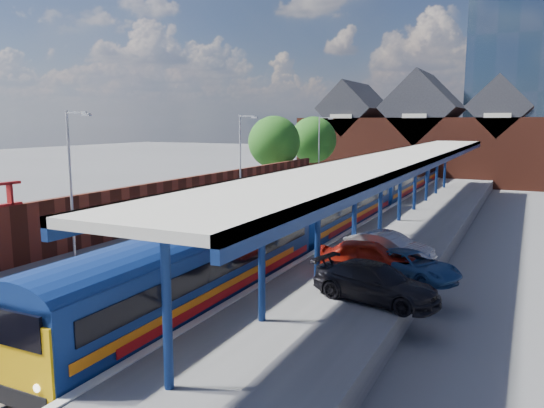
{
  "coord_description": "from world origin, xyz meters",
  "views": [
    {
      "loc": [
        12.61,
        -11.83,
        7.47
      ],
      "look_at": [
        -1.19,
        16.43,
        2.6
      ],
      "focal_mm": 35.0,
      "sensor_mm": 36.0,
      "label": 1
    }
  ],
  "objects": [
    {
      "name": "ballast_bed",
      "position": [
        0.0,
        20.0,
        0.03
      ],
      "size": [
        6.0,
        76.0,
        0.06
      ],
      "primitive_type": "cube",
      "color": "#473D33",
      "rests_on": "ground"
    },
    {
      "name": "train",
      "position": [
        1.49,
        29.15,
        2.12
      ],
      "size": [
        2.91,
        65.92,
        3.45
      ],
      "color": "navy",
      "rests_on": "ground"
    },
    {
      "name": "coping_right",
      "position": [
        3.15,
        20.0,
        1.02
      ],
      "size": [
        0.3,
        76.0,
        0.05
      ],
      "primitive_type": "cube",
      "color": "silver",
      "rests_on": "right_platform"
    },
    {
      "name": "lamp_post_c",
      "position": [
        -6.36,
        22.0,
        4.99
      ],
      "size": [
        1.48,
        0.18,
        7.0
      ],
      "color": "#A5A8AA",
      "rests_on": "left_platform"
    },
    {
      "name": "parked_car_red",
      "position": [
        6.66,
        9.82,
        1.75
      ],
      "size": [
        4.67,
        2.66,
        1.5
      ],
      "primitive_type": "imported",
      "rotation": [
        0.0,
        0.0,
        1.78
      ],
      "color": "#9C190D",
      "rests_on": "right_platform"
    },
    {
      "name": "yellow_line",
      "position": [
        -3.75,
        20.0,
        1.01
      ],
      "size": [
        0.14,
        76.0,
        0.01
      ],
      "primitive_type": "cube",
      "color": "yellow",
      "rests_on": "left_platform"
    },
    {
      "name": "tree_far",
      "position": [
        -9.35,
        43.91,
        5.35
      ],
      "size": [
        5.2,
        5.2,
        8.1
      ],
      "color": "#382314",
      "rests_on": "ground"
    },
    {
      "name": "rails",
      "position": [
        0.0,
        20.0,
        0.12
      ],
      "size": [
        4.51,
        76.0,
        0.14
      ],
      "color": "slate",
      "rests_on": "ground"
    },
    {
      "name": "ground",
      "position": [
        0.0,
        30.0,
        0.0
      ],
      "size": [
        240.0,
        240.0,
        0.0
      ],
      "primitive_type": "plane",
      "color": "#5B5B5E",
      "rests_on": "ground"
    },
    {
      "name": "glass_tower",
      "position": [
        10.0,
        80.0,
        20.2
      ],
      "size": [
        14.2,
        14.2,
        40.3
      ],
      "color": "#49637D",
      "rests_on": "ground"
    },
    {
      "name": "tree_near",
      "position": [
        -10.35,
        35.91,
        5.35
      ],
      "size": [
        5.2,
        5.2,
        8.1
      ],
      "color": "#382314",
      "rests_on": "ground"
    },
    {
      "name": "right_platform",
      "position": [
        6.0,
        20.0,
        0.5
      ],
      "size": [
        6.0,
        76.0,
        1.0
      ],
      "primitive_type": "cube",
      "color": "#565659",
      "rests_on": "ground"
    },
    {
      "name": "platform_sign",
      "position": [
        -5.0,
        24.0,
        2.69
      ],
      "size": [
        0.55,
        0.08,
        2.5
      ],
      "color": "#A5A8AA",
      "rests_on": "left_platform"
    },
    {
      "name": "lamp_post_b",
      "position": [
        -6.36,
        6.0,
        4.99
      ],
      "size": [
        1.48,
        0.18,
        7.0
      ],
      "color": "#A5A8AA",
      "rests_on": "left_platform"
    },
    {
      "name": "canopy",
      "position": [
        5.48,
        21.95,
        5.25
      ],
      "size": [
        4.5,
        52.0,
        4.48
      ],
      "color": "#0E2151",
      "rests_on": "right_platform"
    },
    {
      "name": "left_platform",
      "position": [
        -5.5,
        20.0,
        0.5
      ],
      "size": [
        5.0,
        76.0,
        1.0
      ],
      "primitive_type": "cube",
      "color": "#565659",
      "rests_on": "ground"
    },
    {
      "name": "lamp_post_d",
      "position": [
        -6.36,
        38.0,
        4.99
      ],
      "size": [
        1.48,
        0.18,
        7.0
      ],
      "color": "#A5A8AA",
      "rests_on": "left_platform"
    },
    {
      "name": "station_building",
      "position": [
        0.0,
        58.0,
        5.45
      ],
      "size": [
        30.0,
        12.12,
        13.78
      ],
      "color": "#5A2417",
      "rests_on": "ground"
    },
    {
      "name": "parked_car_dark",
      "position": [
        7.84,
        6.55,
        1.69
      ],
      "size": [
        5.09,
        3.03,
        1.38
      ],
      "primitive_type": "imported",
      "rotation": [
        0.0,
        0.0,
        1.33
      ],
      "color": "black",
      "rests_on": "right_platform"
    },
    {
      "name": "parked_car_silver",
      "position": [
        6.92,
        12.25,
        1.69
      ],
      "size": [
        4.42,
        2.43,
        1.38
      ],
      "primitive_type": "imported",
      "rotation": [
        0.0,
        0.0,
        1.33
      ],
      "color": "#999A9E",
      "rests_on": "right_platform"
    },
    {
      "name": "coping_left",
      "position": [
        -3.15,
        20.0,
        1.02
      ],
      "size": [
        0.3,
        76.0,
        0.05
      ],
      "primitive_type": "cube",
      "color": "silver",
      "rests_on": "left_platform"
    },
    {
      "name": "brick_wall",
      "position": [
        -8.1,
        13.54,
        2.45
      ],
      "size": [
        0.35,
        50.0,
        3.86
      ],
      "color": "#5A2417",
      "rests_on": "left_platform"
    },
    {
      "name": "parked_car_blue",
      "position": [
        8.46,
        9.87,
        1.59
      ],
      "size": [
        4.65,
        3.59,
        1.17
      ],
      "primitive_type": "imported",
      "rotation": [
        0.0,
        0.0,
        1.12
      ],
      "color": "navy",
      "rests_on": "right_platform"
    }
  ]
}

